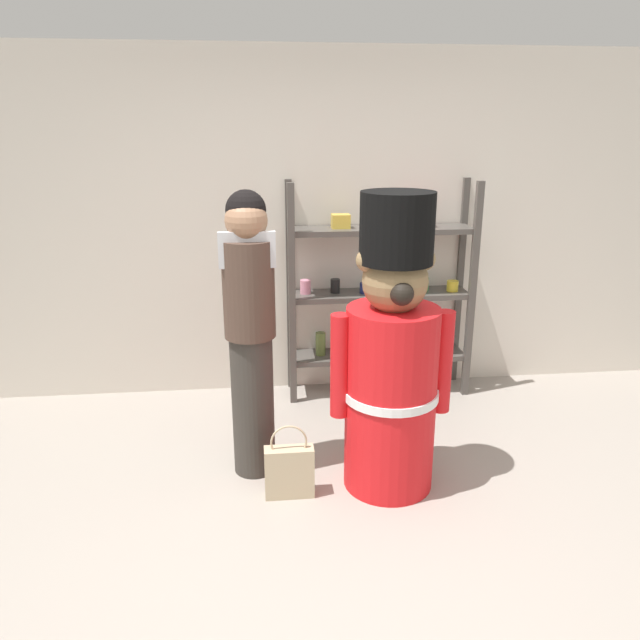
{
  "coord_description": "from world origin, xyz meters",
  "views": [
    {
      "loc": [
        -0.46,
        -2.45,
        2.04
      ],
      "look_at": [
        -0.12,
        0.77,
        1.0
      ],
      "focal_mm": 33.95,
      "sensor_mm": 36.0,
      "label": 1
    }
  ],
  "objects_px": {
    "merchandise_shelf": "(380,292)",
    "teddy_bear_guard": "(392,363)",
    "person_shopper": "(250,326)",
    "shopping_bag": "(289,470)"
  },
  "relations": [
    {
      "from": "merchandise_shelf",
      "to": "shopping_bag",
      "type": "relative_size",
      "value": 3.71
    },
    {
      "from": "teddy_bear_guard",
      "to": "shopping_bag",
      "type": "height_order",
      "value": "teddy_bear_guard"
    },
    {
      "from": "person_shopper",
      "to": "teddy_bear_guard",
      "type": "bearing_deg",
      "value": -16.74
    },
    {
      "from": "teddy_bear_guard",
      "to": "person_shopper",
      "type": "xyz_separation_m",
      "value": [
        -0.79,
        0.24,
        0.17
      ]
    },
    {
      "from": "teddy_bear_guard",
      "to": "shopping_bag",
      "type": "relative_size",
      "value": 3.83
    },
    {
      "from": "merchandise_shelf",
      "to": "person_shopper",
      "type": "height_order",
      "value": "person_shopper"
    },
    {
      "from": "merchandise_shelf",
      "to": "person_shopper",
      "type": "bearing_deg",
      "value": -132.31
    },
    {
      "from": "merchandise_shelf",
      "to": "teddy_bear_guard",
      "type": "bearing_deg",
      "value": -98.62
    },
    {
      "from": "merchandise_shelf",
      "to": "teddy_bear_guard",
      "type": "height_order",
      "value": "teddy_bear_guard"
    },
    {
      "from": "merchandise_shelf",
      "to": "teddy_bear_guard",
      "type": "relative_size",
      "value": 0.97
    }
  ]
}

